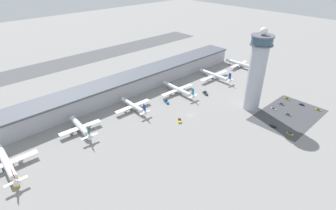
% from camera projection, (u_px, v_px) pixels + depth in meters
% --- Properties ---
extents(ground_plane, '(1000.00, 1000.00, 0.00)m').
position_uv_depth(ground_plane, '(190.00, 115.00, 214.71)').
color(ground_plane, gray).
extents(terminal_building, '(250.08, 25.00, 16.23)m').
position_uv_depth(terminal_building, '(138.00, 80.00, 255.51)').
color(terminal_building, '#B2B2B7').
rests_on(terminal_building, ground).
extents(runway_strip, '(375.12, 44.00, 0.01)m').
position_uv_depth(runway_strip, '(83.00, 59.00, 334.93)').
color(runway_strip, '#515154').
rests_on(runway_strip, ground).
extents(control_tower, '(17.48, 17.48, 68.24)m').
position_uv_depth(control_tower, '(257.00, 71.00, 209.06)').
color(control_tower, '#ADB2BC').
rests_on(control_tower, ground).
extents(parking_lot_surface, '(64.00, 40.00, 0.01)m').
position_uv_depth(parking_lot_surface, '(288.00, 115.00, 214.63)').
color(parking_lot_surface, '#424247').
rests_on(parking_lot_surface, ground).
extents(airplane_gate_alpha, '(35.66, 41.63, 13.89)m').
position_uv_depth(airplane_gate_alpha, '(7.00, 164.00, 157.46)').
color(airplane_gate_alpha, white).
rests_on(airplane_gate_alpha, ground).
extents(airplane_gate_bravo, '(31.50, 32.55, 13.16)m').
position_uv_depth(airplane_gate_bravo, '(81.00, 127.00, 191.88)').
color(airplane_gate_bravo, silver).
rests_on(airplane_gate_bravo, ground).
extents(airplane_gate_charlie, '(33.94, 33.03, 11.68)m').
position_uv_depth(airplane_gate_charlie, '(133.00, 106.00, 220.27)').
color(airplane_gate_charlie, white).
rests_on(airplane_gate_charlie, ground).
extents(airplane_gate_delta, '(37.70, 40.61, 11.82)m').
position_uv_depth(airplane_gate_delta, '(178.00, 90.00, 248.06)').
color(airplane_gate_delta, white).
rests_on(airplane_gate_delta, ground).
extents(airplane_gate_echo, '(41.45, 39.71, 12.24)m').
position_uv_depth(airplane_gate_echo, '(215.00, 75.00, 277.02)').
color(airplane_gate_echo, silver).
rests_on(airplane_gate_echo, ground).
extents(airplane_gate_foxtrot, '(31.64, 36.73, 13.06)m').
position_uv_depth(airplane_gate_foxtrot, '(240.00, 64.00, 307.59)').
color(airplane_gate_foxtrot, silver).
rests_on(airplane_gate_foxtrot, ground).
extents(service_truck_catering, '(4.70, 7.04, 3.06)m').
position_uv_depth(service_truck_catering, '(205.00, 93.00, 247.28)').
color(service_truck_catering, black).
rests_on(service_truck_catering, ground).
extents(service_truck_fuel, '(4.22, 7.66, 3.00)m').
position_uv_depth(service_truck_fuel, '(166.00, 101.00, 233.01)').
color(service_truck_fuel, black).
rests_on(service_truck_fuel, ground).
extents(service_truck_baggage, '(5.33, 5.84, 2.47)m').
position_uv_depth(service_truck_baggage, '(179.00, 121.00, 205.93)').
color(service_truck_baggage, black).
rests_on(service_truck_baggage, ground).
extents(service_truck_water, '(5.20, 7.91, 3.16)m').
position_uv_depth(service_truck_water, '(17.00, 182.00, 148.87)').
color(service_truck_water, black).
rests_on(service_truck_water, ground).
extents(car_silver_sedan, '(1.88, 4.49, 1.41)m').
position_uv_depth(car_silver_sedan, '(274.00, 109.00, 222.80)').
color(car_silver_sedan, black).
rests_on(car_silver_sedan, ground).
extents(car_black_suv, '(1.88, 4.76, 1.60)m').
position_uv_depth(car_black_suv, '(273.00, 126.00, 199.64)').
color(car_black_suv, black).
rests_on(car_black_suv, ground).
extents(car_blue_compact, '(1.79, 4.74, 1.40)m').
position_uv_depth(car_blue_compact, '(281.00, 104.00, 230.22)').
color(car_blue_compact, black).
rests_on(car_blue_compact, ground).
extents(car_grey_coupe, '(1.89, 4.76, 1.49)m').
position_uv_depth(car_grey_coupe, '(290.00, 134.00, 190.97)').
color(car_grey_coupe, black).
rests_on(car_grey_coupe, ground).
extents(car_navy_sedan, '(1.91, 4.82, 1.44)m').
position_uv_depth(car_navy_sedan, '(288.00, 114.00, 214.59)').
color(car_navy_sedan, black).
rests_on(car_navy_sedan, ground).
extents(car_white_wagon, '(1.94, 4.19, 1.46)m').
position_uv_depth(car_white_wagon, '(302.00, 105.00, 229.18)').
color(car_white_wagon, black).
rests_on(car_white_wagon, ground).
extents(car_maroon_suv, '(2.00, 4.79, 1.57)m').
position_uv_depth(car_maroon_suv, '(287.00, 99.00, 238.66)').
color(car_maroon_suv, black).
rests_on(car_maroon_suv, ground).
extents(car_yellow_taxi, '(1.88, 4.18, 1.41)m').
position_uv_depth(car_yellow_taxi, '(318.00, 110.00, 221.04)').
color(car_yellow_taxi, black).
rests_on(car_yellow_taxi, ground).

